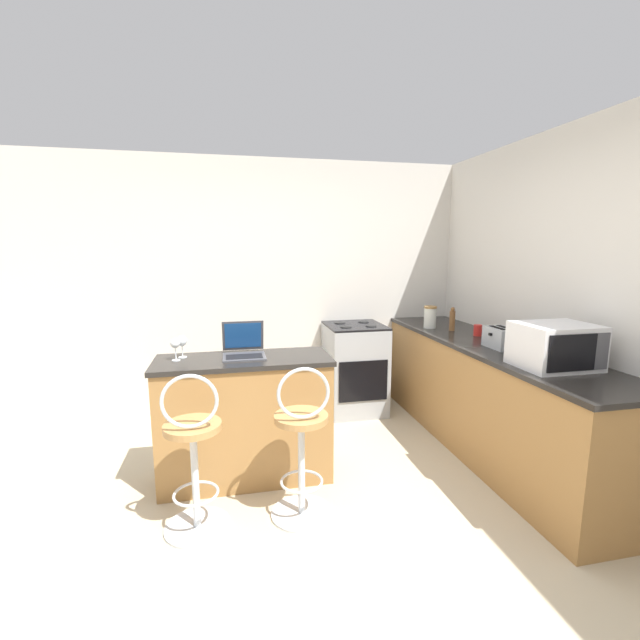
# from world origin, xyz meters

# --- Properties ---
(ground_plane) EXTENTS (20.00, 20.00, 0.00)m
(ground_plane) POSITION_xyz_m (0.00, 0.00, 0.00)
(ground_plane) COLOR #BCAD8E
(wall_back) EXTENTS (12.00, 0.06, 2.60)m
(wall_back) POSITION_xyz_m (0.00, 2.28, 1.30)
(wall_back) COLOR silver
(wall_back) RESTS_ON ground_plane
(wall_right) EXTENTS (0.06, 12.00, 2.60)m
(wall_right) POSITION_xyz_m (2.01, 0.00, 1.30)
(wall_right) COLOR silver
(wall_right) RESTS_ON ground_plane
(breakfast_bar) EXTENTS (1.26, 0.50, 0.92)m
(breakfast_bar) POSITION_xyz_m (-0.37, 0.81, 0.46)
(breakfast_bar) COLOR #9E703D
(breakfast_bar) RESTS_ON ground_plane
(counter_right) EXTENTS (0.68, 2.78, 0.92)m
(counter_right) POSITION_xyz_m (1.66, 0.88, 0.46)
(counter_right) COLOR #9E703D
(counter_right) RESTS_ON ground_plane
(bar_stool_near) EXTENTS (0.40, 0.40, 1.01)m
(bar_stool_near) POSITION_xyz_m (-0.70, 0.25, 0.48)
(bar_stool_near) COLOR silver
(bar_stool_near) RESTS_ON ground_plane
(bar_stool_far) EXTENTS (0.40, 0.40, 1.01)m
(bar_stool_far) POSITION_xyz_m (-0.04, 0.25, 0.48)
(bar_stool_far) COLOR silver
(bar_stool_far) RESTS_ON ground_plane
(laptop) EXTENTS (0.30, 0.30, 0.25)m
(laptop) POSITION_xyz_m (-0.36, 0.89, 0.99)
(laptop) COLOR #47474C
(laptop) RESTS_ON breakfast_bar
(microwave) EXTENTS (0.48, 0.39, 0.29)m
(microwave) POSITION_xyz_m (1.63, 0.14, 1.07)
(microwave) COLOR silver
(microwave) RESTS_ON counter_right
(toaster) EXTENTS (0.19, 0.26, 0.17)m
(toaster) POSITION_xyz_m (1.63, 0.70, 1.01)
(toaster) COLOR #9EA3A8
(toaster) RESTS_ON counter_right
(stove_range) EXTENTS (0.58, 0.61, 0.93)m
(stove_range) POSITION_xyz_m (0.80, 1.93, 0.46)
(stove_range) COLOR #9EA3A8
(stove_range) RESTS_ON ground_plane
(storage_jar) EXTENTS (0.12, 0.12, 0.22)m
(storage_jar) POSITION_xyz_m (1.47, 1.61, 1.03)
(storage_jar) COLOR silver
(storage_jar) RESTS_ON counter_right
(wine_glass_short) EXTENTS (0.07, 0.07, 0.16)m
(wine_glass_short) POSITION_xyz_m (-0.84, 0.84, 1.04)
(wine_glass_short) COLOR silver
(wine_glass_short) RESTS_ON breakfast_bar
(pepper_mill) EXTENTS (0.05, 0.05, 0.23)m
(pepper_mill) POSITION_xyz_m (1.62, 1.43, 1.03)
(pepper_mill) COLOR brown
(pepper_mill) RESTS_ON counter_right
(wine_glass_tall) EXTENTS (0.07, 0.07, 0.16)m
(wine_glass_tall) POSITION_xyz_m (-0.80, 0.92, 1.04)
(wine_glass_tall) COLOR silver
(wine_glass_tall) RESTS_ON breakfast_bar
(mug_red) EXTENTS (0.09, 0.07, 0.10)m
(mug_red) POSITION_xyz_m (1.72, 1.16, 0.98)
(mug_red) COLOR red
(mug_red) RESTS_ON counter_right
(mug_blue) EXTENTS (0.10, 0.09, 0.09)m
(mug_blue) POSITION_xyz_m (1.87, 0.55, 0.97)
(mug_blue) COLOR #2D51AD
(mug_blue) RESTS_ON counter_right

